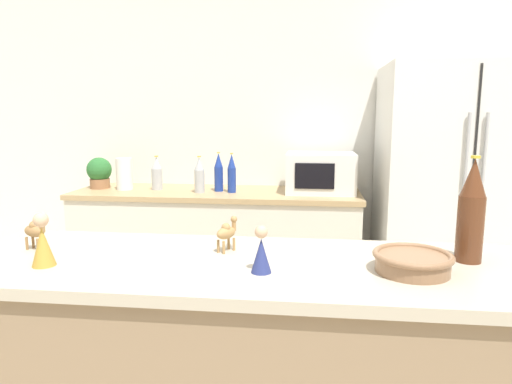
{
  "coord_description": "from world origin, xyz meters",
  "views": [
    {
      "loc": [
        0.32,
        -0.82,
        1.44
      ],
      "look_at": [
        0.06,
        1.45,
        1.06
      ],
      "focal_mm": 32.0,
      "sensor_mm": 36.0,
      "label": 1
    }
  ],
  "objects_px": {
    "refrigerator": "(452,199)",
    "microwave": "(320,173)",
    "wine_bottle": "(471,212)",
    "fruit_bowl": "(413,261)",
    "wise_man_figurine_purple": "(43,243)",
    "back_bottle_2": "(199,175)",
    "back_bottle_3": "(157,174)",
    "potted_plant": "(99,172)",
    "camel_figurine": "(35,230)",
    "back_bottle_0": "(219,173)",
    "paper_towel_roll": "(124,174)",
    "back_bottle_1": "(232,174)",
    "camel_figurine_second": "(227,232)",
    "wise_man_figurine_crimson": "(261,252)"
  },
  "relations": [
    {
      "from": "back_bottle_2",
      "to": "back_bottle_3",
      "type": "xyz_separation_m",
      "value": [
        -0.34,
        0.1,
        -0.0
      ]
    },
    {
      "from": "microwave",
      "to": "back_bottle_0",
      "type": "xyz_separation_m",
      "value": [
        -0.73,
        -0.03,
        -0.01
      ]
    },
    {
      "from": "wine_bottle",
      "to": "microwave",
      "type": "bearing_deg",
      "value": 102.78
    },
    {
      "from": "back_bottle_1",
      "to": "camel_figurine",
      "type": "xyz_separation_m",
      "value": [
        -0.36,
        -1.78,
        0.03
      ]
    },
    {
      "from": "camel_figurine_second",
      "to": "wise_man_figurine_crimson",
      "type": "xyz_separation_m",
      "value": [
        0.13,
        -0.19,
        -0.01
      ]
    },
    {
      "from": "wise_man_figurine_purple",
      "to": "camel_figurine",
      "type": "bearing_deg",
      "value": 128.29
    },
    {
      "from": "camel_figurine",
      "to": "wise_man_figurine_crimson",
      "type": "xyz_separation_m",
      "value": [
        0.77,
        -0.13,
        -0.01
      ]
    },
    {
      "from": "potted_plant",
      "to": "wine_bottle",
      "type": "xyz_separation_m",
      "value": [
        2.06,
        -1.81,
        0.13
      ]
    },
    {
      "from": "back_bottle_2",
      "to": "wine_bottle",
      "type": "distance_m",
      "value": 2.13
    },
    {
      "from": "paper_towel_roll",
      "to": "microwave",
      "type": "relative_size",
      "value": 0.49
    },
    {
      "from": "refrigerator",
      "to": "microwave",
      "type": "xyz_separation_m",
      "value": [
        -0.88,
        0.1,
        0.16
      ]
    },
    {
      "from": "back_bottle_3",
      "to": "back_bottle_0",
      "type": "bearing_deg",
      "value": -2.05
    },
    {
      "from": "refrigerator",
      "to": "back_bottle_0",
      "type": "bearing_deg",
      "value": 177.73
    },
    {
      "from": "back_bottle_2",
      "to": "fruit_bowl",
      "type": "xyz_separation_m",
      "value": [
        1.07,
        -1.83,
        0.01
      ]
    },
    {
      "from": "paper_towel_roll",
      "to": "fruit_bowl",
      "type": "bearing_deg",
      "value": -48.93
    },
    {
      "from": "back_bottle_3",
      "to": "wise_man_figurine_crimson",
      "type": "relative_size",
      "value": 1.81
    },
    {
      "from": "potted_plant",
      "to": "fruit_bowl",
      "type": "height_order",
      "value": "potted_plant"
    },
    {
      "from": "back_bottle_2",
      "to": "wine_bottle",
      "type": "relative_size",
      "value": 0.8
    },
    {
      "from": "refrigerator",
      "to": "wise_man_figurine_purple",
      "type": "bearing_deg",
      "value": -132.32
    },
    {
      "from": "back_bottle_2",
      "to": "paper_towel_roll",
      "type": "bearing_deg",
      "value": 173.29
    },
    {
      "from": "wine_bottle",
      "to": "fruit_bowl",
      "type": "bearing_deg",
      "value": -147.24
    },
    {
      "from": "wise_man_figurine_crimson",
      "to": "refrigerator",
      "type": "bearing_deg",
      "value": 60.15
    },
    {
      "from": "camel_figurine_second",
      "to": "wine_bottle",
      "type": "bearing_deg",
      "value": -1.26
    },
    {
      "from": "camel_figurine",
      "to": "wise_man_figurine_purple",
      "type": "height_order",
      "value": "wise_man_figurine_purple"
    },
    {
      "from": "camel_figurine_second",
      "to": "camel_figurine",
      "type": "bearing_deg",
      "value": -174.68
    },
    {
      "from": "fruit_bowl",
      "to": "wise_man_figurine_crimson",
      "type": "bearing_deg",
      "value": -173.15
    },
    {
      "from": "potted_plant",
      "to": "fruit_bowl",
      "type": "distance_m",
      "value": 2.69
    },
    {
      "from": "paper_towel_roll",
      "to": "back_bottle_3",
      "type": "bearing_deg",
      "value": 6.64
    },
    {
      "from": "camel_figurine",
      "to": "wine_bottle",
      "type": "bearing_deg",
      "value": 1.75
    },
    {
      "from": "fruit_bowl",
      "to": "wise_man_figurine_purple",
      "type": "xyz_separation_m",
      "value": [
        -1.09,
        -0.07,
        0.04
      ]
    },
    {
      "from": "paper_towel_roll",
      "to": "refrigerator",
      "type": "bearing_deg",
      "value": -1.3
    },
    {
      "from": "back_bottle_3",
      "to": "camel_figurine_second",
      "type": "relative_size",
      "value": 2.21
    },
    {
      "from": "wine_bottle",
      "to": "wise_man_figurine_purple",
      "type": "distance_m",
      "value": 1.3
    },
    {
      "from": "camel_figurine",
      "to": "fruit_bowl",
      "type": "bearing_deg",
      "value": -3.87
    },
    {
      "from": "wise_man_figurine_purple",
      "to": "back_bottle_1",
      "type": "bearing_deg",
      "value": 82.92
    },
    {
      "from": "paper_towel_roll",
      "to": "back_bottle_2",
      "type": "relative_size",
      "value": 0.89
    },
    {
      "from": "wise_man_figurine_crimson",
      "to": "back_bottle_0",
      "type": "bearing_deg",
      "value": 104.76
    },
    {
      "from": "camel_figurine",
      "to": "back_bottle_3",
      "type": "bearing_deg",
      "value": 96.53
    },
    {
      "from": "camel_figurine_second",
      "to": "back_bottle_1",
      "type": "bearing_deg",
      "value": 99.19
    },
    {
      "from": "back_bottle_3",
      "to": "fruit_bowl",
      "type": "xyz_separation_m",
      "value": [
        1.42,
        -1.93,
        0.01
      ]
    },
    {
      "from": "paper_towel_roll",
      "to": "back_bottle_3",
      "type": "height_order",
      "value": "back_bottle_3"
    },
    {
      "from": "refrigerator",
      "to": "wine_bottle",
      "type": "distance_m",
      "value": 1.8
    },
    {
      "from": "back_bottle_0",
      "to": "back_bottle_1",
      "type": "height_order",
      "value": "back_bottle_0"
    },
    {
      "from": "potted_plant",
      "to": "microwave",
      "type": "relative_size",
      "value": 0.48
    },
    {
      "from": "refrigerator",
      "to": "wise_man_figurine_purple",
      "type": "relative_size",
      "value": 10.86
    },
    {
      "from": "paper_towel_roll",
      "to": "wise_man_figurine_purple",
      "type": "bearing_deg",
      "value": -73.88
    },
    {
      "from": "back_bottle_0",
      "to": "back_bottle_2",
      "type": "distance_m",
      "value": 0.15
    },
    {
      "from": "back_bottle_0",
      "to": "fruit_bowl",
      "type": "bearing_deg",
      "value": -63.59
    },
    {
      "from": "potted_plant",
      "to": "paper_towel_roll",
      "type": "relative_size",
      "value": 1.0
    },
    {
      "from": "back_bottle_2",
      "to": "camel_figurine_second",
      "type": "distance_m",
      "value": 1.76
    }
  ]
}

